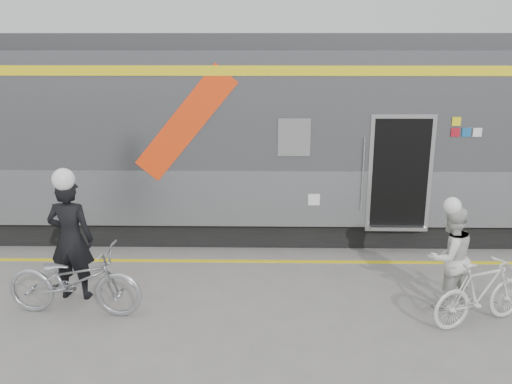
{
  "coord_description": "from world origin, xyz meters",
  "views": [
    {
      "loc": [
        -0.15,
        -7.21,
        3.97
      ],
      "look_at": [
        -0.3,
        1.6,
        1.5
      ],
      "focal_mm": 38.0,
      "sensor_mm": 36.0,
      "label": 1
    }
  ],
  "objects_px": {
    "bicycle_left": "(74,280)",
    "woman": "(449,257)",
    "man": "(71,239)",
    "bicycle_right": "(481,293)"
  },
  "relations": [
    {
      "from": "bicycle_left",
      "to": "bicycle_right",
      "type": "bearing_deg",
      "value": -87.43
    },
    {
      "from": "man",
      "to": "bicycle_left",
      "type": "bearing_deg",
      "value": 114.61
    },
    {
      "from": "bicycle_left",
      "to": "man",
      "type": "bearing_deg",
      "value": 24.61
    },
    {
      "from": "woman",
      "to": "bicycle_right",
      "type": "xyz_separation_m",
      "value": [
        0.3,
        -0.55,
        -0.32
      ]
    },
    {
      "from": "man",
      "to": "woman",
      "type": "distance_m",
      "value": 5.83
    },
    {
      "from": "bicycle_left",
      "to": "bicycle_right",
      "type": "xyz_separation_m",
      "value": [
        5.93,
        -0.21,
        -0.05
      ]
    },
    {
      "from": "bicycle_left",
      "to": "woman",
      "type": "relative_size",
      "value": 1.28
    },
    {
      "from": "man",
      "to": "bicycle_right",
      "type": "bearing_deg",
      "value": 177.53
    },
    {
      "from": "woman",
      "to": "bicycle_left",
      "type": "bearing_deg",
      "value": -18.82
    },
    {
      "from": "bicycle_left",
      "to": "bicycle_right",
      "type": "distance_m",
      "value": 5.93
    }
  ]
}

